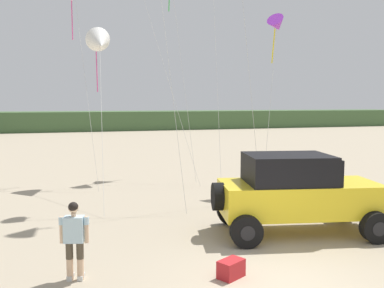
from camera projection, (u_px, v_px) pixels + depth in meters
name	position (u px, v px, depth m)	size (l,w,h in m)	color
ground_plane	(281.00, 283.00, 8.55)	(220.00, 220.00, 0.00)	tan
dune_ridge	(113.00, 120.00, 56.61)	(90.00, 6.98, 2.50)	#426038
jeep	(297.00, 192.00, 11.71)	(5.01, 3.16, 2.26)	yellow
person_watching	(74.00, 236.00, 8.62)	(0.61, 0.39, 1.67)	#DBB28E
cooler_box	(231.00, 269.00, 8.81)	(0.56, 0.36, 0.38)	#B21E23
kite_green_box	(100.00, 43.00, 18.36)	(1.35, 6.62, 7.12)	white
kite_white_parafoil	(277.00, 25.00, 17.41)	(2.37, 3.06, 7.42)	purple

